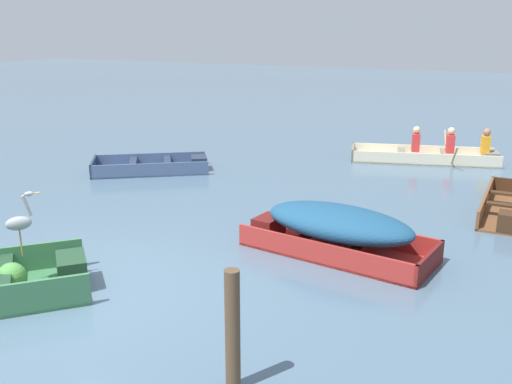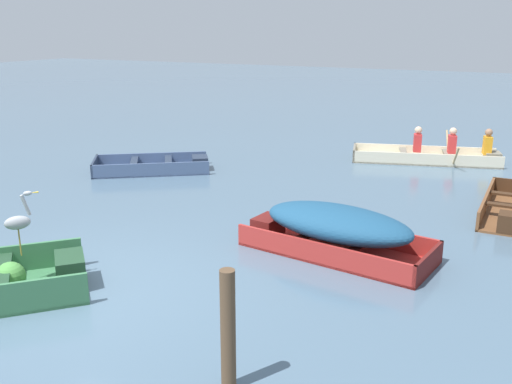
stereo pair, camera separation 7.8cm
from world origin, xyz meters
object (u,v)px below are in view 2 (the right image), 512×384
(mooring_post, at_px, (228,331))
(heron_on_dinghy, at_px, (18,221))
(skiff_red_near_moored, at_px, (336,227))
(skiff_slate_blue_far_moored, at_px, (157,166))
(rowboat_cream_with_crew, at_px, (435,154))

(mooring_post, bearing_deg, heron_on_dinghy, 168.14)
(skiff_red_near_moored, relative_size, heron_on_dinghy, 3.51)
(skiff_red_near_moored, distance_m, skiff_slate_blue_far_moored, 6.13)
(mooring_post, bearing_deg, skiff_red_near_moored, 93.35)
(skiff_slate_blue_far_moored, height_order, mooring_post, mooring_post)
(skiff_slate_blue_far_moored, bearing_deg, mooring_post, -49.25)
(skiff_red_near_moored, xyz_separation_m, mooring_post, (0.21, -3.61, 0.20))
(skiff_slate_blue_far_moored, relative_size, heron_on_dinghy, 3.33)
(rowboat_cream_with_crew, relative_size, heron_on_dinghy, 4.40)
(skiff_slate_blue_far_moored, xyz_separation_m, heron_on_dinghy, (2.12, -5.77, 0.79))
(skiff_slate_blue_far_moored, distance_m, rowboat_cream_with_crew, 6.86)
(mooring_post, bearing_deg, rowboat_cream_with_crew, 89.77)
(skiff_red_near_moored, relative_size, mooring_post, 2.45)
(heron_on_dinghy, xyz_separation_m, mooring_post, (3.48, -0.73, -0.29))
(skiff_slate_blue_far_moored, xyz_separation_m, rowboat_cream_with_crew, (5.64, 3.89, 0.08))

